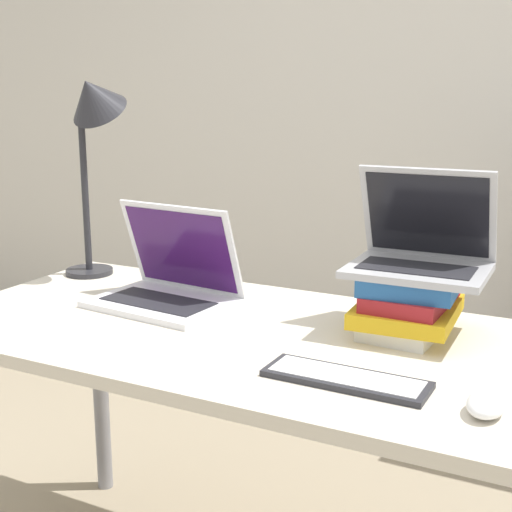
{
  "coord_description": "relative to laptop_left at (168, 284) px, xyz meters",
  "views": [
    {
      "loc": [
        0.73,
        -1.02,
        1.31
      ],
      "look_at": [
        0.02,
        0.37,
        0.94
      ],
      "focal_mm": 50.0,
      "sensor_mm": 36.0,
      "label": 1
    }
  ],
  "objects": [
    {
      "name": "wall_back",
      "position": [
        0.28,
        1.64,
        0.54
      ],
      "size": [
        8.0,
        0.05,
        2.7
      ],
      "color": "silver",
      "rests_on": "ground_plane"
    },
    {
      "name": "desk",
      "position": [
        0.28,
        -0.1,
        -0.13
      ],
      "size": [
        1.53,
        0.74,
        0.76
      ],
      "color": "beige",
      "rests_on": "ground_plane"
    },
    {
      "name": "laptop_left",
      "position": [
        0.0,
        0.0,
        0.0
      ],
      "size": [
        0.37,
        0.29,
        0.26
      ],
      "color": "silver",
      "rests_on": "desk"
    },
    {
      "name": "book_stack",
      "position": [
        0.62,
        0.06,
        0.02
      ],
      "size": [
        0.23,
        0.28,
        0.14
      ],
      "color": "white",
      "rests_on": "desk"
    },
    {
      "name": "laptop_on_books",
      "position": [
        0.63,
        0.08,
        0.14
      ],
      "size": [
        0.31,
        0.25,
        0.23
      ],
      "color": "#B2B2B7",
      "rests_on": "book_stack"
    },
    {
      "name": "wireless_keyboard",
      "position": [
        0.59,
        -0.27,
        -0.04
      ],
      "size": [
        0.32,
        0.11,
        0.01
      ],
      "color": "#28282D",
      "rests_on": "desk"
    },
    {
      "name": "mouse",
      "position": [
        0.85,
        -0.29,
        -0.03
      ],
      "size": [
        0.07,
        0.1,
        0.04
      ],
      "color": "white",
      "rests_on": "desk"
    },
    {
      "name": "desk_lamp",
      "position": [
        -0.32,
        0.11,
        0.41
      ],
      "size": [
        0.23,
        0.2,
        0.61
      ],
      "color": "#28282D",
      "rests_on": "desk"
    }
  ]
}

